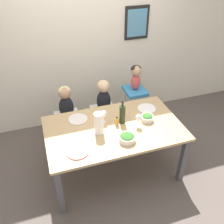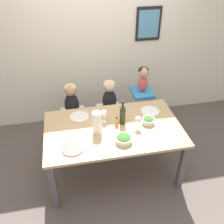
{
  "view_description": "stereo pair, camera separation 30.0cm",
  "coord_description": "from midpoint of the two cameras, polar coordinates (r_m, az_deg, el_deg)",
  "views": [
    {
      "loc": [
        -0.76,
        -2.25,
        2.65
      ],
      "look_at": [
        0.0,
        0.07,
        0.92
      ],
      "focal_mm": 40.0,
      "sensor_mm": 36.0,
      "label": 1
    },
    {
      "loc": [
        -0.47,
        -2.33,
        2.65
      ],
      "look_at": [
        0.0,
        0.07,
        0.92
      ],
      "focal_mm": 40.0,
      "sensor_mm": 36.0,
      "label": 2
    }
  ],
  "objects": [
    {
      "name": "person_baby_right",
      "position": [
        3.7,
        9.47,
        7.93
      ],
      "size": [
        0.16,
        0.16,
        0.39
      ],
      "color": "#C64C4C",
      "rests_on": "chair_right_highchair"
    },
    {
      "name": "dinner_plate_front_left",
      "position": [
        2.77,
        -5.9,
        -8.46
      ],
      "size": [
        0.25,
        0.25,
        0.01
      ],
      "color": "#D14C47",
      "rests_on": "dining_table"
    },
    {
      "name": "dining_table",
      "position": [
        3.1,
        3.04,
        -4.93
      ],
      "size": [
        1.66,
        0.99,
        0.74
      ],
      "color": "tan",
      "rests_on": "ground_plane"
    },
    {
      "name": "chair_far_center",
      "position": [
        3.88,
        1.64,
        -0.53
      ],
      "size": [
        0.36,
        0.43,
        0.45
      ],
      "color": "silver",
      "rests_on": "ground_plane"
    },
    {
      "name": "chair_far_left",
      "position": [
        3.82,
        -6.62,
        -1.48
      ],
      "size": [
        0.36,
        0.43,
        0.45
      ],
      "color": "silver",
      "rests_on": "ground_plane"
    },
    {
      "name": "ground_plane",
      "position": [
        3.56,
        2.71,
        -12.95
      ],
      "size": [
        14.0,
        14.0,
        0.0
      ],
      "primitive_type": "plane",
      "color": "#564C47"
    },
    {
      "name": "wine_glass_far",
      "position": [
        3.06,
        0.95,
        -0.4
      ],
      "size": [
        0.07,
        0.07,
        0.17
      ],
      "color": "white",
      "rests_on": "dining_table"
    },
    {
      "name": "chair_right_highchair",
      "position": [
        3.9,
        8.91,
        2.61
      ],
      "size": [
        0.31,
        0.37,
        0.74
      ],
      "color": "silver",
      "rests_on": "ground_plane"
    },
    {
      "name": "salad_bowl_small",
      "position": [
        3.14,
        10.98,
        -1.93
      ],
      "size": [
        0.16,
        0.16,
        0.09
      ],
      "color": "silver",
      "rests_on": "dining_table"
    },
    {
      "name": "wine_glass_near",
      "position": [
        2.99,
        8.85,
        -1.86
      ],
      "size": [
        0.07,
        0.07,
        0.17
      ],
      "color": "white",
      "rests_on": "dining_table"
    },
    {
      "name": "paper_towel_roll",
      "position": [
        2.9,
        -0.48,
        -2.49
      ],
      "size": [
        0.11,
        0.11,
        0.28
      ],
      "color": "white",
      "rests_on": "dining_table"
    },
    {
      "name": "salad_bowl_large",
      "position": [
        2.83,
        5.73,
        -6.24
      ],
      "size": [
        0.19,
        0.19,
        0.09
      ],
      "color": "silver",
      "rests_on": "dining_table"
    },
    {
      "name": "person_child_center",
      "position": [
        3.69,
        1.73,
        3.95
      ],
      "size": [
        0.21,
        0.18,
        0.51
      ],
      "color": "black",
      "rests_on": "chair_far_center"
    },
    {
      "name": "dinner_plate_back_left",
      "position": [
        3.22,
        -4.84,
        -1.18
      ],
      "size": [
        0.25,
        0.25,
        0.01
      ],
      "color": "silver",
      "rests_on": "dining_table"
    },
    {
      "name": "condiment_bottle_hot_sauce",
      "position": [
        3.05,
        3.87,
        -2.18
      ],
      "size": [
        0.05,
        0.05,
        0.13
      ],
      "color": "#BC8E33",
      "rests_on": "dining_table"
    },
    {
      "name": "wall_back",
      "position": [
        3.91,
        -1.43,
        15.85
      ],
      "size": [
        10.0,
        0.09,
        2.7
      ],
      "color": "beige",
      "rests_on": "ground_plane"
    },
    {
      "name": "wine_bottle",
      "position": [
        3.05,
        5.25,
        -0.75
      ],
      "size": [
        0.07,
        0.07,
        0.32
      ],
      "color": "#232D19",
      "rests_on": "dining_table"
    },
    {
      "name": "person_child_left",
      "position": [
        3.62,
        -6.99,
        3.03
      ],
      "size": [
        0.21,
        0.18,
        0.51
      ],
      "color": "black",
      "rests_on": "chair_far_left"
    },
    {
      "name": "dinner_plate_back_right",
      "position": [
        3.37,
        11.2,
        0.1
      ],
      "size": [
        0.25,
        0.25,
        0.01
      ],
      "color": "silver",
      "rests_on": "dining_table"
    }
  ]
}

